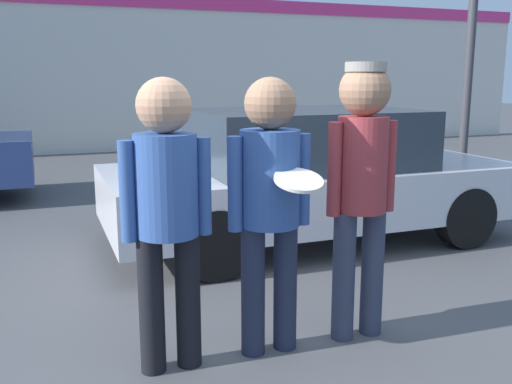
{
  "coord_description": "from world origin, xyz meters",
  "views": [
    {
      "loc": [
        -1.17,
        -3.18,
        1.73
      ],
      "look_at": [
        0.12,
        0.21,
        1.0
      ],
      "focal_mm": 40.0,
      "sensor_mm": 36.0,
      "label": 1
    }
  ],
  "objects_px": {
    "person_left": "(167,200)",
    "parked_car_near": "(311,176)",
    "person_right": "(362,175)",
    "person_middle_with_frisbee": "(270,192)"
  },
  "relations": [
    {
      "from": "person_left",
      "to": "parked_car_near",
      "type": "relative_size",
      "value": 0.4
    },
    {
      "from": "person_left",
      "to": "person_right",
      "type": "distance_m",
      "value": 1.27
    },
    {
      "from": "person_left",
      "to": "person_right",
      "type": "height_order",
      "value": "person_right"
    },
    {
      "from": "person_middle_with_frisbee",
      "to": "person_right",
      "type": "relative_size",
      "value": 0.95
    },
    {
      "from": "person_middle_with_frisbee",
      "to": "person_right",
      "type": "distance_m",
      "value": 0.64
    },
    {
      "from": "person_middle_with_frisbee",
      "to": "person_right",
      "type": "xyz_separation_m",
      "value": [
        0.64,
        -0.01,
        0.07
      ]
    },
    {
      "from": "person_right",
      "to": "person_middle_with_frisbee",
      "type": "bearing_deg",
      "value": 179.12
    },
    {
      "from": "person_left",
      "to": "person_middle_with_frisbee",
      "type": "xyz_separation_m",
      "value": [
        0.64,
        -0.0,
        0.0
      ]
    },
    {
      "from": "person_right",
      "to": "parked_car_near",
      "type": "bearing_deg",
      "value": 71.57
    },
    {
      "from": "person_middle_with_frisbee",
      "to": "person_left",
      "type": "bearing_deg",
      "value": 179.62
    }
  ]
}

